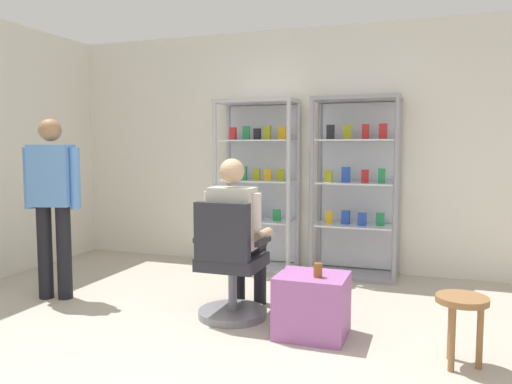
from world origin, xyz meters
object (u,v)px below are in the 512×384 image
object	(u,v)px
display_cabinet_left	(258,183)
storage_crate	(312,305)
office_chair	(230,271)
wooden_stool	(462,311)
seated_shopkeeper	(237,228)
display_cabinet_right	(356,186)
tea_glass	(318,270)
standing_customer	(53,197)

from	to	relation	value
display_cabinet_left	storage_crate	bearing A→B (deg)	-60.28
office_chair	storage_crate	xyz separation A→B (m)	(0.70, -0.12, -0.17)
office_chair	wooden_stool	world-z (taller)	office_chair
seated_shopkeeper	wooden_stool	world-z (taller)	seated_shopkeeper
display_cabinet_right	wooden_stool	distance (m)	2.34
display_cabinet_left	seated_shopkeeper	world-z (taller)	display_cabinet_left
office_chair	seated_shopkeeper	bearing A→B (deg)	90.14
storage_crate	tea_glass	bearing A→B (deg)	-47.26
wooden_stool	seated_shopkeeper	bearing A→B (deg)	164.10
tea_glass	standing_customer	bearing A→B (deg)	176.10
display_cabinet_right	standing_customer	xyz separation A→B (m)	(-2.46, -1.74, -0.03)
tea_glass	standing_customer	size ratio (longest dim) A/B	0.06
tea_glass	standing_customer	distance (m)	2.51
office_chair	wooden_stool	bearing A→B (deg)	-10.69
display_cabinet_right	office_chair	distance (m)	1.97
wooden_stool	standing_customer	bearing A→B (deg)	174.81
display_cabinet_left	display_cabinet_right	bearing A→B (deg)	-0.01
office_chair	standing_customer	xyz separation A→B (m)	(-1.72, -0.01, 0.54)
display_cabinet_left	standing_customer	distance (m)	2.21
seated_shopkeeper	wooden_stool	size ratio (longest dim) A/B	2.85
display_cabinet_left	wooden_stool	size ratio (longest dim) A/B	4.20
standing_customer	tea_glass	bearing A→B (deg)	-3.90
tea_glass	office_chair	bearing A→B (deg)	166.62
storage_crate	display_cabinet_right	bearing A→B (deg)	88.66
wooden_stool	display_cabinet_right	bearing A→B (deg)	115.00
office_chair	seated_shopkeeper	size ratio (longest dim) A/B	0.74
display_cabinet_right	display_cabinet_left	bearing A→B (deg)	179.99
seated_shopkeeper	storage_crate	size ratio (longest dim) A/B	2.56
seated_shopkeeper	standing_customer	distance (m)	1.74
tea_glass	display_cabinet_right	bearing A→B (deg)	90.26
seated_shopkeeper	tea_glass	bearing A→B (deg)	-24.46
display_cabinet_left	tea_glass	xyz separation A→B (m)	(1.11, -1.91, -0.46)
storage_crate	wooden_stool	bearing A→B (deg)	-11.22
display_cabinet_left	seated_shopkeeper	bearing A→B (deg)	-77.15
seated_shopkeeper	storage_crate	distance (m)	0.90
tea_glass	wooden_stool	distance (m)	0.97
wooden_stool	tea_glass	bearing A→B (deg)	171.47
display_cabinet_left	standing_customer	bearing A→B (deg)	-128.01
wooden_stool	display_cabinet_left	bearing A→B (deg)	135.09
office_chair	storage_crate	size ratio (longest dim) A/B	1.91
wooden_stool	storage_crate	bearing A→B (deg)	168.78
office_chair	tea_glass	world-z (taller)	office_chair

